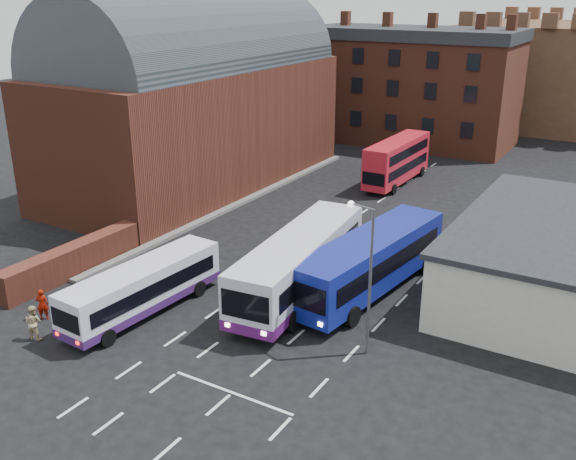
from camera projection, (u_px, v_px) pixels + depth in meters
The scene contains 13 objects.
ground at pixel (186, 332), 32.01m from camera, with size 180.00×180.00×0.00m, color black.
railway_station at pixel (196, 96), 53.60m from camera, with size 12.00×28.00×16.00m.
forecourt_wall at pixel (72, 260), 38.18m from camera, with size 1.20×10.00×1.80m, color #602B1E.
cream_building at pixel (559, 258), 35.31m from camera, with size 10.40×16.40×4.25m.
brick_terrace at pixel (410, 92), 69.89m from camera, with size 22.00×10.00×11.00m, color brown.
castle_keep at pixel (559, 74), 80.03m from camera, with size 22.00×22.00×12.00m, color brown.
bus_white_outbound at pixel (143, 285), 33.42m from camera, with size 2.91×9.78×2.63m.
bus_white_inbound at pixel (300, 260), 35.32m from camera, with size 4.18×12.83×3.44m.
bus_blue at pixel (370, 260), 35.54m from camera, with size 4.24×12.49×3.34m.
bus_red_double at pixel (397, 161), 55.61m from camera, with size 2.56×9.68×3.86m.
street_lamp at pixel (366, 267), 28.74m from camera, with size 1.45×0.52×7.26m.
pedestrian_red at pixel (42, 304), 32.98m from camera, with size 0.61×0.40×1.69m, color #911103.
pedestrian_beige at pixel (33, 322), 31.10m from camera, with size 0.86×0.67×1.77m, color tan.
Camera 1 is at (18.81, -21.54, 16.09)m, focal length 40.00 mm.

